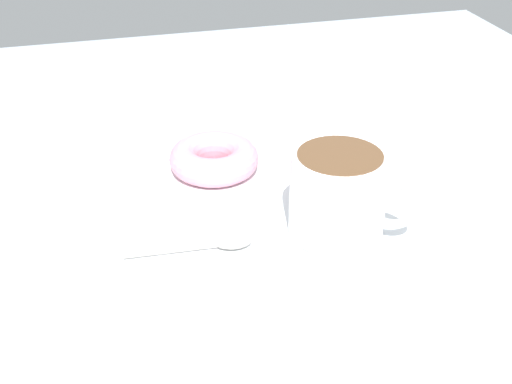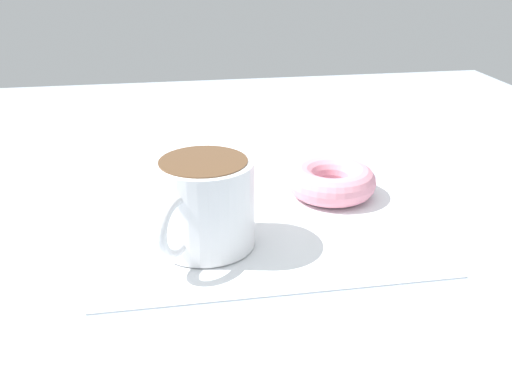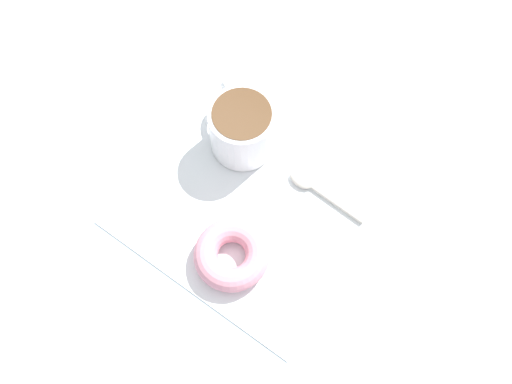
% 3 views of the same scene
% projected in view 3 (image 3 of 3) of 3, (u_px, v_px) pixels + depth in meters
% --- Properties ---
extents(ground_plane, '(1.20, 1.20, 0.02)m').
position_uv_depth(ground_plane, '(271.00, 209.00, 0.80)').
color(ground_plane, '#99A8B7').
extents(napkin, '(0.32, 0.32, 0.00)m').
position_uv_depth(napkin, '(256.00, 198.00, 0.80)').
color(napkin, white).
rests_on(napkin, ground_plane).
extents(coffee_cup, '(0.11, 0.09, 0.08)m').
position_uv_depth(coffee_cup, '(242.00, 127.00, 0.79)').
color(coffee_cup, white).
rests_on(coffee_cup, napkin).
extents(donut, '(0.10, 0.10, 0.03)m').
position_uv_depth(donut, '(231.00, 255.00, 0.75)').
color(donut, pink).
rests_on(donut, napkin).
extents(spoon, '(0.12, 0.03, 0.01)m').
position_uv_depth(spoon, '(311.00, 186.00, 0.80)').
color(spoon, '#B7B2A8').
rests_on(spoon, napkin).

